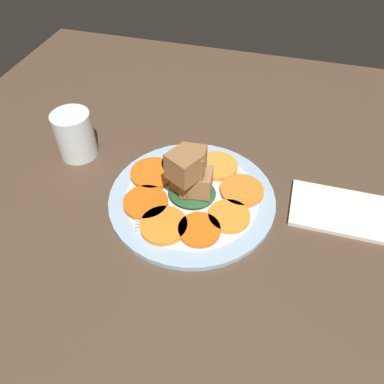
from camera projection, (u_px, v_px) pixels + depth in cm
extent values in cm
cube|color=#4C3828|center=(192.00, 204.00, 68.54)|extent=(120.00, 120.00, 2.00)
cylinder|color=#99B7D1|center=(192.00, 198.00, 67.46)|extent=(29.89, 29.89, 1.00)
cylinder|color=white|center=(192.00, 198.00, 67.42)|extent=(23.91, 23.91, 1.00)
cylinder|color=orange|center=(153.00, 173.00, 70.44)|extent=(8.46, 8.46, 0.86)
cylinder|color=#D56013|center=(146.00, 203.00, 65.32)|extent=(7.90, 7.90, 0.86)
cylinder|color=orange|center=(164.00, 225.00, 61.84)|extent=(7.94, 7.94, 0.86)
cylinder|color=#D66014|center=(199.00, 230.00, 61.20)|extent=(7.03, 7.03, 0.86)
cylinder|color=orange|center=(229.00, 216.00, 63.19)|extent=(7.10, 7.10, 0.86)
cylinder|color=orange|center=(242.00, 191.00, 67.33)|extent=(7.87, 7.87, 0.86)
cylinder|color=orange|center=(217.00, 166.00, 71.89)|extent=(7.82, 7.82, 0.86)
cylinder|color=orange|center=(182.00, 164.00, 72.23)|extent=(8.05, 8.05, 0.86)
ellipsoid|color=#235128|center=(192.00, 193.00, 66.41)|extent=(8.56, 7.70, 1.69)
cube|color=olive|center=(193.00, 179.00, 64.36)|extent=(5.83, 5.83, 4.57)
cube|color=brown|center=(186.00, 179.00, 64.75)|extent=(5.25, 5.25, 3.96)
cube|color=#9E754C|center=(199.00, 182.00, 63.88)|extent=(4.84, 4.84, 4.41)
cube|color=olive|center=(190.00, 163.00, 60.80)|extent=(4.64, 4.64, 4.34)
cube|color=olive|center=(184.00, 166.00, 59.53)|extent=(6.39, 6.39, 4.72)
cube|color=silver|center=(205.00, 224.00, 62.27)|extent=(11.37, 4.36, 0.40)
cube|color=silver|center=(166.00, 225.00, 62.19)|extent=(2.00, 2.61, 0.40)
cube|color=silver|center=(148.00, 230.00, 61.46)|extent=(4.44, 1.60, 0.40)
cube|color=silver|center=(148.00, 227.00, 61.92)|extent=(4.44, 1.60, 0.40)
cube|color=silver|center=(149.00, 224.00, 62.38)|extent=(4.44, 1.60, 0.40)
cube|color=silver|center=(149.00, 220.00, 62.84)|extent=(4.44, 1.60, 0.40)
cylinder|color=silver|center=(75.00, 135.00, 73.35)|extent=(7.45, 7.45, 9.48)
cube|color=silver|center=(343.00, 211.00, 65.40)|extent=(17.96, 10.78, 0.80)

